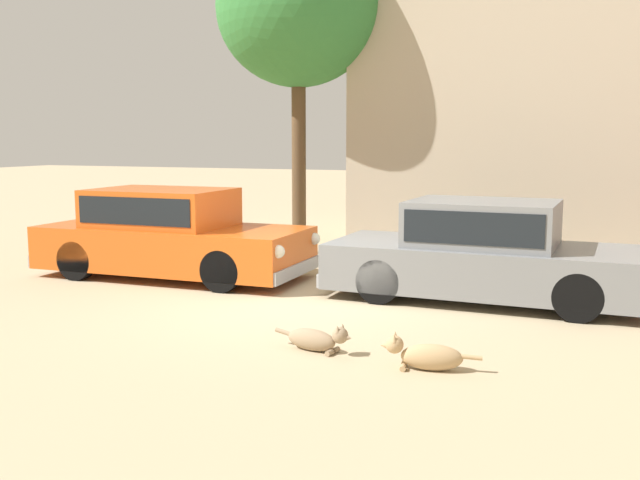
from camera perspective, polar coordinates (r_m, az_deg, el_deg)
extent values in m
plane|color=tan|center=(10.18, -1.98, -5.08)|extent=(80.00, 80.00, 0.00)
cube|color=#D15619|center=(12.35, -11.40, -0.55)|extent=(4.47, 1.88, 0.70)
cube|color=#D15619|center=(12.39, -12.36, 2.51)|extent=(2.24, 1.59, 0.62)
cube|color=black|center=(12.39, -12.36, 2.56)|extent=(2.06, 1.62, 0.43)
cube|color=#999BA0|center=(11.39, -1.92, -2.34)|extent=(0.14, 1.79, 0.20)
cube|color=#999BA0|center=(13.68, -19.22, -1.03)|extent=(0.14, 1.79, 0.20)
sphere|color=silver|center=(11.98, -0.45, 0.10)|extent=(0.20, 0.20, 0.20)
sphere|color=silver|center=(10.65, -3.30, -0.91)|extent=(0.20, 0.20, 0.20)
cube|color=red|center=(14.23, -17.26, 1.07)|extent=(0.04, 0.18, 0.18)
cube|color=red|center=(13.03, -21.53, 0.26)|extent=(0.04, 0.18, 0.18)
cylinder|color=black|center=(12.45, -4.18, -1.17)|extent=(0.65, 0.21, 0.65)
cylinder|color=black|center=(11.02, -7.73, -2.42)|extent=(0.65, 0.21, 0.65)
cylinder|color=black|center=(13.78, -14.30, -0.51)|extent=(0.65, 0.21, 0.65)
cylinder|color=black|center=(12.50, -18.55, -1.53)|extent=(0.65, 0.21, 0.65)
cube|color=slate|center=(10.65, 12.80, -2.10)|extent=(4.44, 1.94, 0.65)
cube|color=slate|center=(10.56, 12.68, 1.32)|extent=(2.06, 1.62, 0.63)
cube|color=black|center=(10.56, 12.68, 1.37)|extent=(1.90, 1.64, 0.44)
cube|color=#999BA0|center=(11.26, 1.80, -2.46)|extent=(0.17, 1.79, 0.20)
cube|color=red|center=(11.93, 3.18, -0.05)|extent=(0.04, 0.18, 0.18)
cube|color=red|center=(10.47, 0.24, -1.17)|extent=(0.04, 0.18, 0.18)
cylinder|color=black|center=(11.33, 20.10, -2.59)|extent=(0.64, 0.22, 0.63)
cylinder|color=black|center=(9.73, 19.59, -4.25)|extent=(0.64, 0.22, 0.63)
cylinder|color=black|center=(11.74, 7.15, -1.80)|extent=(0.64, 0.22, 0.63)
cylinder|color=black|center=(10.21, 4.65, -3.24)|extent=(0.64, 0.22, 0.63)
cylinder|color=tan|center=(7.42, 6.53, -9.92)|extent=(0.08, 0.11, 0.06)
cylinder|color=tan|center=(7.55, 6.63, -9.59)|extent=(0.08, 0.11, 0.06)
ellipsoid|color=tan|center=(7.43, 8.76, -9.07)|extent=(0.65, 0.34, 0.27)
sphere|color=tan|center=(7.43, 5.87, -8.16)|extent=(0.18, 0.18, 0.18)
cone|color=tan|center=(7.44, 5.13, -8.23)|extent=(0.12, 0.12, 0.10)
cone|color=tan|center=(7.35, 5.83, -7.66)|extent=(0.07, 0.07, 0.08)
cone|color=tan|center=(7.46, 5.92, -7.43)|extent=(0.07, 0.07, 0.08)
cylinder|color=tan|center=(7.42, 11.78, -8.99)|extent=(0.22, 0.08, 0.06)
cylinder|color=#997F60|center=(7.95, 1.24, -8.62)|extent=(0.08, 0.11, 0.06)
cylinder|color=#997F60|center=(7.85, 0.75, -8.85)|extent=(0.08, 0.11, 0.06)
ellipsoid|color=#997F60|center=(8.01, -0.66, -7.82)|extent=(0.63, 0.32, 0.24)
sphere|color=#997F60|center=(7.80, 1.58, -7.49)|extent=(0.18, 0.18, 0.18)
cone|color=#997F60|center=(7.76, 2.17, -7.68)|extent=(0.11, 0.11, 0.10)
cone|color=#997F60|center=(7.83, 1.78, -6.84)|extent=(0.07, 0.07, 0.08)
cone|color=#997F60|center=(7.74, 1.38, -7.01)|extent=(0.07, 0.07, 0.08)
cylinder|color=#997F60|center=(8.21, -2.86, -7.22)|extent=(0.22, 0.09, 0.07)
cylinder|color=brown|center=(14.48, -1.67, 6.02)|extent=(0.28, 0.28, 3.60)
ellipsoid|color=#337A38|center=(14.68, -1.72, 17.87)|extent=(3.24, 2.92, 3.08)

